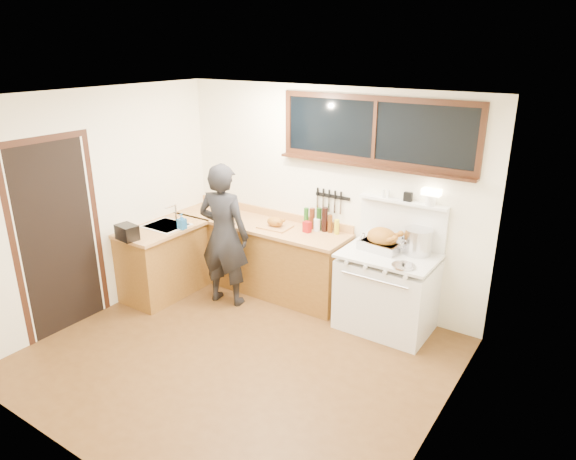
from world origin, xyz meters
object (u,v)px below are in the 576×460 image
Objects in this scene: cutting_board at (275,224)px; roast_turkey at (382,241)px; man at (224,235)px; vintage_stove at (387,289)px.

roast_turkey is (1.39, 0.07, 0.05)m from cutting_board.
man is at bearing -161.70° from roast_turkey.
man reaches higher than roast_turkey.
cutting_board is (-1.51, -0.01, 0.48)m from vintage_stove.
man is 1.88m from roast_turkey.
roast_turkey reaches higher than cutting_board.
roast_turkey is at bearing 18.30° from man.
man is 3.61× the size of roast_turkey.
man is at bearing -164.68° from vintage_stove.
vintage_stove is 0.55m from roast_turkey.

